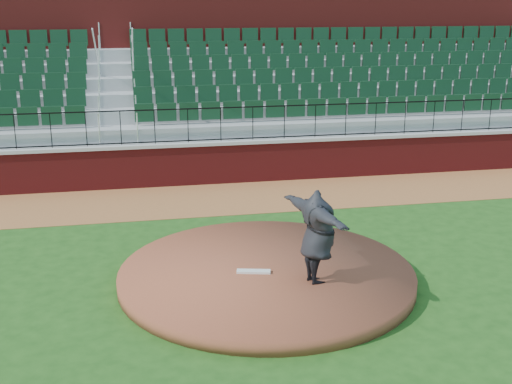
# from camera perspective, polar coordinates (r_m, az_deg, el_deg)

# --- Properties ---
(ground) EXTENTS (90.00, 90.00, 0.00)m
(ground) POSITION_cam_1_polar(r_m,az_deg,el_deg) (13.56, 1.22, -7.06)
(ground) COLOR #1C4814
(ground) RESTS_ON ground
(warning_track) EXTENTS (34.00, 3.20, 0.01)m
(warning_track) POSITION_cam_1_polar(r_m,az_deg,el_deg) (18.54, -2.31, -0.47)
(warning_track) COLOR #94552D
(warning_track) RESTS_ON ground
(field_wall) EXTENTS (34.00, 0.35, 1.20)m
(field_wall) POSITION_cam_1_polar(r_m,az_deg,el_deg) (19.91, -3.04, 2.49)
(field_wall) COLOR maroon
(field_wall) RESTS_ON ground
(wall_cap) EXTENTS (34.00, 0.45, 0.10)m
(wall_cap) POSITION_cam_1_polar(r_m,az_deg,el_deg) (19.76, -3.06, 4.32)
(wall_cap) COLOR #B7B7B7
(wall_cap) RESTS_ON field_wall
(wall_railing) EXTENTS (34.00, 0.05, 1.00)m
(wall_railing) POSITION_cam_1_polar(r_m,az_deg,el_deg) (19.66, -3.09, 5.89)
(wall_railing) COLOR black
(wall_railing) RESTS_ON wall_cap
(seating_stands) EXTENTS (34.00, 5.10, 4.60)m
(seating_stands) POSITION_cam_1_polar(r_m,az_deg,el_deg) (22.24, -4.11, 8.42)
(seating_stands) COLOR gray
(seating_stands) RESTS_ON ground
(concourse_wall) EXTENTS (34.00, 0.50, 5.50)m
(concourse_wall) POSITION_cam_1_polar(r_m,az_deg,el_deg) (24.95, -4.94, 10.32)
(concourse_wall) COLOR maroon
(concourse_wall) RESTS_ON ground
(pitchers_mound) EXTENTS (5.86, 5.86, 0.25)m
(pitchers_mound) POSITION_cam_1_polar(r_m,az_deg,el_deg) (13.15, 0.91, -7.23)
(pitchers_mound) COLOR brown
(pitchers_mound) RESTS_ON ground
(pitching_rubber) EXTENTS (0.68, 0.31, 0.04)m
(pitching_rubber) POSITION_cam_1_polar(r_m,az_deg,el_deg) (12.94, -0.21, -6.93)
(pitching_rubber) COLOR silver
(pitching_rubber) RESTS_ON pitchers_mound
(pitcher) EXTENTS (1.12, 2.32, 1.82)m
(pitcher) POSITION_cam_1_polar(r_m,az_deg,el_deg) (12.26, 5.36, -3.88)
(pitcher) COLOR black
(pitcher) RESTS_ON pitchers_mound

